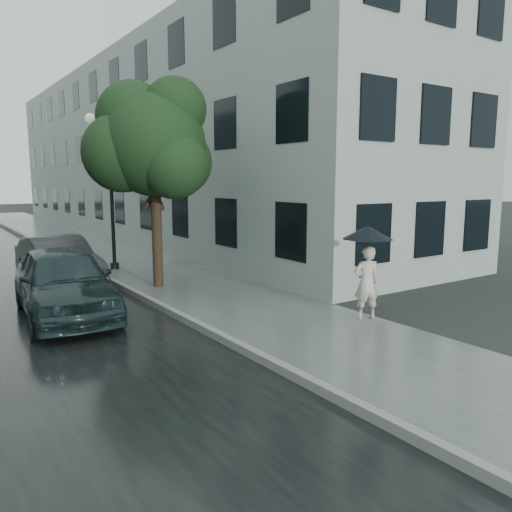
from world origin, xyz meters
TOP-DOWN VIEW (x-y plane):
  - ground at (0.00, 0.00)m, footprint 120.00×120.00m
  - sidewalk at (0.25, 12.00)m, footprint 3.50×60.00m
  - kerb_near at (-1.57, 12.00)m, footprint 0.15×60.00m
  - building_near at (5.47, 19.50)m, footprint 7.02×36.00m
  - pedestrian at (1.70, 0.17)m, footprint 0.66×0.55m
  - umbrella at (1.67, 0.15)m, footprint 1.11×1.11m
  - street_tree at (-0.60, 5.84)m, footprint 3.59×3.26m
  - lamp_post at (-0.85, 9.13)m, footprint 0.84×0.38m
  - car_near at (-3.50, 4.00)m, footprint 2.13×4.57m
  - car_far at (-2.84, 7.43)m, footprint 1.65×4.17m

SIDE VIEW (x-z plane):
  - ground at x=0.00m, z-range 0.00..0.00m
  - sidewalk at x=0.25m, z-range 0.00..0.01m
  - kerb_near at x=-1.57m, z-range 0.00..0.15m
  - car_far at x=-2.84m, z-range 0.01..1.36m
  - car_near at x=-3.50m, z-range 0.01..1.52m
  - pedestrian at x=1.70m, z-range 0.01..1.56m
  - umbrella at x=1.67m, z-range 1.30..2.40m
  - lamp_post at x=-0.85m, z-range 0.37..5.34m
  - street_tree at x=-0.60m, z-range 1.06..6.70m
  - building_near at x=5.47m, z-range 0.00..9.00m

